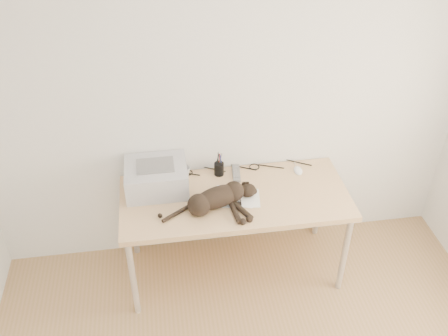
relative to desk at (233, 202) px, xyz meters
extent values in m
plane|color=white|center=(0.00, 0.27, 0.69)|extent=(3.50, 0.00, 3.50)
cube|color=tan|center=(0.00, -0.09, 0.11)|extent=(1.60, 0.70, 0.04)
cylinder|color=silver|center=(-0.75, -0.39, -0.26)|extent=(0.04, 0.04, 0.70)
cylinder|color=silver|center=(0.75, -0.39, -0.26)|extent=(0.04, 0.04, 0.70)
cylinder|color=silver|center=(-0.75, 0.21, -0.26)|extent=(0.04, 0.04, 0.70)
cylinder|color=silver|center=(0.75, 0.21, -0.26)|extent=(0.04, 0.04, 0.70)
cube|color=tan|center=(0.00, 0.24, -0.21)|extent=(1.48, 0.02, 0.60)
cube|color=#A8A8AD|center=(-0.53, 0.08, 0.23)|extent=(0.43, 0.37, 0.19)
cube|color=black|center=(-0.53, 0.08, 0.24)|extent=(0.37, 0.02, 0.12)
cube|color=slate|center=(-0.53, 0.08, 0.33)|extent=(0.26, 0.18, 0.01)
cube|color=white|center=(0.02, -0.12, 0.14)|extent=(0.31, 0.24, 0.00)
cube|color=white|center=(-0.01, -0.10, 0.14)|extent=(0.34, 0.29, 0.00)
ellipsoid|color=black|center=(-0.13, -0.17, 0.21)|extent=(0.39, 0.26, 0.15)
sphere|color=black|center=(-0.27, -0.23, 0.20)|extent=(0.15, 0.15, 0.15)
ellipsoid|color=black|center=(0.09, -0.11, 0.19)|extent=(0.13, 0.13, 0.10)
cone|color=black|center=(0.07, -0.06, 0.22)|extent=(0.05, 0.06, 0.05)
cone|color=black|center=(0.09, -0.06, 0.22)|extent=(0.05, 0.06, 0.05)
cylinder|color=black|center=(-0.03, -0.28, 0.15)|extent=(0.10, 0.21, 0.04)
cylinder|color=black|center=(0.02, -0.26, 0.15)|extent=(0.10, 0.21, 0.04)
cylinder|color=black|center=(-0.42, -0.23, 0.15)|extent=(0.22, 0.10, 0.03)
imported|color=white|center=(-0.33, 0.19, 0.18)|extent=(0.13, 0.13, 0.09)
cylinder|color=black|center=(-0.08, 0.18, 0.18)|extent=(0.07, 0.07, 0.10)
cylinder|color=#990C0C|center=(-0.09, 0.18, 0.25)|extent=(0.01, 0.01, 0.13)
cylinder|color=navy|center=(-0.06, 0.19, 0.25)|extent=(0.01, 0.01, 0.13)
cylinder|color=black|center=(-0.08, 0.17, 0.25)|extent=(0.01, 0.01, 0.13)
cube|color=slate|center=(0.05, 0.16, 0.14)|extent=(0.08, 0.20, 0.02)
cube|color=black|center=(0.01, -0.12, 0.14)|extent=(0.05, 0.17, 0.02)
ellipsoid|color=white|center=(0.51, 0.13, 0.15)|extent=(0.07, 0.11, 0.04)
camera|label=1|loc=(-0.48, -2.74, 2.35)|focal=40.00mm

